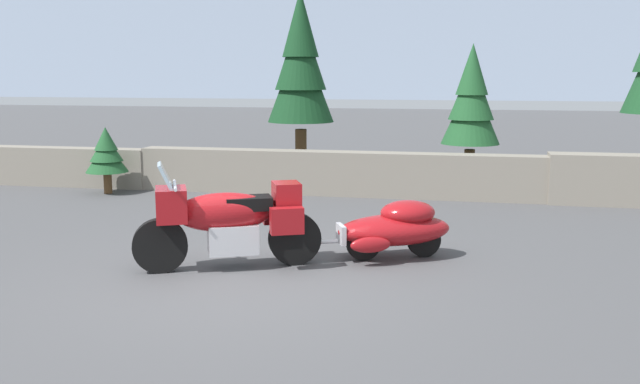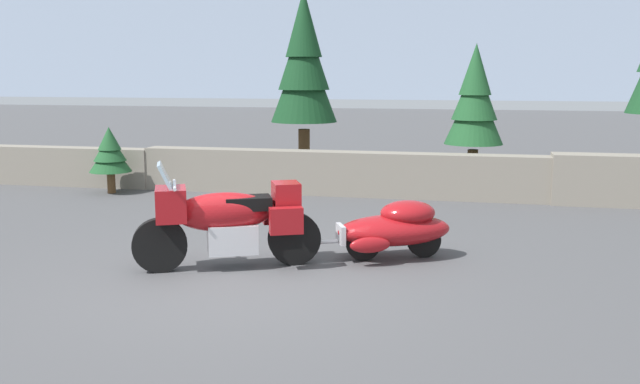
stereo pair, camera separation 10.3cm
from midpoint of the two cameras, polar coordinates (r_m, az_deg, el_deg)
ground_plane at (r=8.25m, az=-6.12°, el=-7.23°), size 80.00×80.00×0.00m
stone_guard_wall at (r=13.69m, az=5.81°, el=1.41°), size 24.00×0.58×0.93m
distant_ridgeline at (r=103.67m, az=11.20°, el=12.56°), size 240.00×80.00×16.00m
touring_motorcycle at (r=8.68m, az=-7.18°, el=-2.16°), size 2.16×1.30×1.33m
car_shaped_trailer at (r=9.15m, az=6.41°, el=-2.89°), size 2.16×1.25×0.76m
pine_tree_secondary at (r=15.13m, az=-1.12°, el=10.37°), size 1.41×1.41×4.12m
pine_tree_far_right at (r=14.49m, az=12.62°, el=7.30°), size 1.17×1.17×2.97m
pine_sapling_near at (r=14.62m, az=-16.47°, el=3.13°), size 0.83×0.83×1.33m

